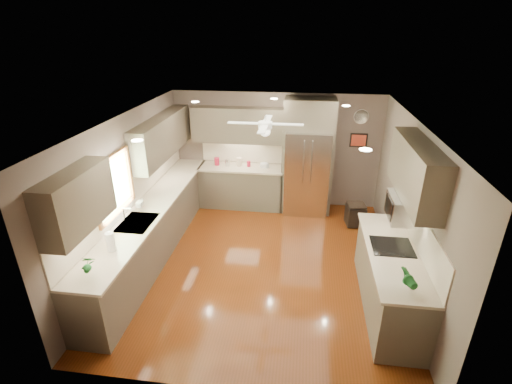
% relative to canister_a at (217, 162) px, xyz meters
% --- Properties ---
extents(floor, '(5.00, 5.00, 0.00)m').
position_rel_canister_a_xyz_m(floor, '(1.28, -2.23, -1.02)').
color(floor, '#52230A').
rests_on(floor, ground).
extents(ceiling, '(5.00, 5.00, 0.00)m').
position_rel_canister_a_xyz_m(ceiling, '(1.28, -2.23, 1.48)').
color(ceiling, white).
rests_on(ceiling, ground).
extents(wall_back, '(4.50, 0.00, 4.50)m').
position_rel_canister_a_xyz_m(wall_back, '(1.28, 0.27, 0.23)').
color(wall_back, '#65554D').
rests_on(wall_back, ground).
extents(wall_front, '(4.50, 0.00, 4.50)m').
position_rel_canister_a_xyz_m(wall_front, '(1.28, -4.73, 0.23)').
color(wall_front, '#65554D').
rests_on(wall_front, ground).
extents(wall_left, '(0.00, 5.00, 5.00)m').
position_rel_canister_a_xyz_m(wall_left, '(-0.97, -2.23, 0.23)').
color(wall_left, '#65554D').
rests_on(wall_left, ground).
extents(wall_right, '(0.00, 5.00, 5.00)m').
position_rel_canister_a_xyz_m(wall_right, '(3.53, -2.23, 0.23)').
color(wall_right, '#65554D').
rests_on(wall_right, ground).
extents(canister_a, '(0.15, 0.15, 0.18)m').
position_rel_canister_a_xyz_m(canister_a, '(0.00, 0.00, 0.00)').
color(canister_a, maroon).
rests_on(canister_a, back_run).
extents(canister_b, '(0.10, 0.10, 0.15)m').
position_rel_canister_a_xyz_m(canister_b, '(0.25, -0.03, -0.01)').
color(canister_b, silver).
rests_on(canister_b, back_run).
extents(canister_c, '(0.15, 0.15, 0.19)m').
position_rel_canister_a_xyz_m(canister_c, '(0.50, 0.01, 0.01)').
color(canister_c, beige).
rests_on(canister_c, back_run).
extents(canister_d, '(0.09, 0.09, 0.12)m').
position_rel_canister_a_xyz_m(canister_d, '(0.71, 0.00, -0.02)').
color(canister_d, maroon).
rests_on(canister_d, back_run).
extents(soap_bottle, '(0.09, 0.10, 0.20)m').
position_rel_canister_a_xyz_m(soap_bottle, '(-0.79, -2.27, 0.02)').
color(soap_bottle, white).
rests_on(soap_bottle, left_run).
extents(potted_plant_left, '(0.20, 0.17, 0.32)m').
position_rel_canister_a_xyz_m(potted_plant_left, '(-0.68, -4.08, 0.08)').
color(potted_plant_left, '#1C6326').
rests_on(potted_plant_left, left_run).
extents(potted_plant_right, '(0.21, 0.19, 0.31)m').
position_rel_canister_a_xyz_m(potted_plant_right, '(3.17, -3.84, 0.08)').
color(potted_plant_right, '#1C6326').
rests_on(potted_plant_right, right_run).
extents(bowl, '(0.23, 0.23, 0.05)m').
position_rel_canister_a_xyz_m(bowl, '(1.06, -0.05, -0.05)').
color(bowl, beige).
rests_on(bowl, back_run).
extents(left_run, '(0.65, 4.70, 1.45)m').
position_rel_canister_a_xyz_m(left_run, '(-0.68, -2.08, -0.54)').
color(left_run, brown).
rests_on(left_run, ground).
extents(back_run, '(1.85, 0.65, 1.45)m').
position_rel_canister_a_xyz_m(back_run, '(0.55, -0.02, -0.54)').
color(back_run, brown).
rests_on(back_run, ground).
extents(uppers, '(4.50, 4.70, 0.95)m').
position_rel_canister_a_xyz_m(uppers, '(0.54, -1.52, 0.85)').
color(uppers, brown).
rests_on(uppers, wall_left).
extents(window, '(0.05, 1.12, 0.92)m').
position_rel_canister_a_xyz_m(window, '(-0.94, -2.73, 0.53)').
color(window, '#BFF2B2').
rests_on(window, wall_left).
extents(sink, '(0.50, 0.70, 0.32)m').
position_rel_canister_a_xyz_m(sink, '(-0.66, -2.73, -0.11)').
color(sink, silver).
rests_on(sink, left_run).
extents(refrigerator, '(1.06, 0.75, 2.45)m').
position_rel_canister_a_xyz_m(refrigerator, '(1.98, -0.07, 0.17)').
color(refrigerator, silver).
rests_on(refrigerator, ground).
extents(right_run, '(0.70, 2.20, 1.45)m').
position_rel_canister_a_xyz_m(right_run, '(3.21, -3.03, -0.54)').
color(right_run, brown).
rests_on(right_run, ground).
extents(microwave, '(0.43, 0.55, 0.34)m').
position_rel_canister_a_xyz_m(microwave, '(3.30, -2.78, 0.46)').
color(microwave, silver).
rests_on(microwave, wall_right).
extents(ceiling_fan, '(1.18, 1.18, 0.32)m').
position_rel_canister_a_xyz_m(ceiling_fan, '(1.28, -1.93, 1.31)').
color(ceiling_fan, white).
rests_on(ceiling_fan, ceiling).
extents(recessed_lights, '(2.84, 3.14, 0.01)m').
position_rel_canister_a_xyz_m(recessed_lights, '(1.24, -1.83, 1.47)').
color(recessed_lights, white).
rests_on(recessed_lights, ceiling).
extents(wall_clock, '(0.30, 0.03, 0.30)m').
position_rel_canister_a_xyz_m(wall_clock, '(3.03, 0.25, 1.03)').
color(wall_clock, white).
rests_on(wall_clock, wall_back).
extents(framed_print, '(0.36, 0.03, 0.30)m').
position_rel_canister_a_xyz_m(framed_print, '(3.03, 0.25, 0.53)').
color(framed_print, black).
rests_on(framed_print, wall_back).
extents(stool, '(0.40, 0.40, 0.45)m').
position_rel_canister_a_xyz_m(stool, '(3.01, -0.64, -0.78)').
color(stool, black).
rests_on(stool, ground).
extents(paper_towel, '(0.12, 0.12, 0.29)m').
position_rel_canister_a_xyz_m(paper_towel, '(-0.65, -3.53, 0.06)').
color(paper_towel, white).
rests_on(paper_towel, left_run).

